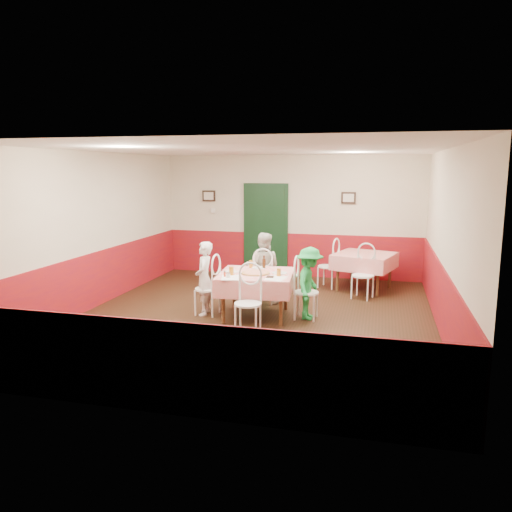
% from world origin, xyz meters
% --- Properties ---
extents(floor, '(7.00, 7.00, 0.00)m').
position_xyz_m(floor, '(0.00, 0.00, 0.00)').
color(floor, black).
rests_on(floor, ground).
extents(ceiling, '(7.00, 7.00, 0.00)m').
position_xyz_m(ceiling, '(0.00, 0.00, 2.80)').
color(ceiling, white).
rests_on(ceiling, back_wall).
extents(back_wall, '(6.00, 0.10, 2.80)m').
position_xyz_m(back_wall, '(0.00, 3.50, 1.40)').
color(back_wall, beige).
rests_on(back_wall, ground).
extents(front_wall, '(6.00, 0.10, 2.80)m').
position_xyz_m(front_wall, '(0.00, -3.50, 1.40)').
color(front_wall, beige).
rests_on(front_wall, ground).
extents(left_wall, '(0.10, 7.00, 2.80)m').
position_xyz_m(left_wall, '(-3.00, 0.00, 1.40)').
color(left_wall, beige).
rests_on(left_wall, ground).
extents(right_wall, '(0.10, 7.00, 2.80)m').
position_xyz_m(right_wall, '(3.00, 0.00, 1.40)').
color(right_wall, beige).
rests_on(right_wall, ground).
extents(wainscot_back, '(6.00, 0.03, 1.00)m').
position_xyz_m(wainscot_back, '(0.00, 3.48, 0.50)').
color(wainscot_back, maroon).
rests_on(wainscot_back, ground).
extents(wainscot_front, '(6.00, 0.03, 1.00)m').
position_xyz_m(wainscot_front, '(0.00, -3.48, 0.50)').
color(wainscot_front, maroon).
rests_on(wainscot_front, ground).
extents(wainscot_left, '(0.03, 7.00, 1.00)m').
position_xyz_m(wainscot_left, '(-2.98, 0.00, 0.50)').
color(wainscot_left, maroon).
rests_on(wainscot_left, ground).
extents(wainscot_right, '(0.03, 7.00, 1.00)m').
position_xyz_m(wainscot_right, '(2.98, 0.00, 0.50)').
color(wainscot_right, maroon).
rests_on(wainscot_right, ground).
extents(door, '(0.96, 0.06, 2.10)m').
position_xyz_m(door, '(-0.60, 3.45, 1.05)').
color(door, black).
rests_on(door, ground).
extents(picture_left, '(0.32, 0.03, 0.26)m').
position_xyz_m(picture_left, '(-2.00, 3.45, 1.85)').
color(picture_left, black).
rests_on(picture_left, back_wall).
extents(picture_right, '(0.32, 0.03, 0.26)m').
position_xyz_m(picture_right, '(1.30, 3.45, 1.85)').
color(picture_right, black).
rests_on(picture_right, back_wall).
extents(thermostat, '(0.10, 0.03, 0.10)m').
position_xyz_m(thermostat, '(-1.90, 3.45, 1.50)').
color(thermostat, white).
rests_on(thermostat, back_wall).
extents(main_table, '(1.34, 1.34, 0.77)m').
position_xyz_m(main_table, '(0.02, 0.08, 0.38)').
color(main_table, red).
rests_on(main_table, ground).
extents(second_table, '(1.39, 1.39, 0.77)m').
position_xyz_m(second_table, '(1.73, 2.50, 0.38)').
color(second_table, red).
rests_on(second_table, ground).
extents(chair_left, '(0.45, 0.45, 0.90)m').
position_xyz_m(chair_left, '(-0.83, -0.01, 0.45)').
color(chair_left, white).
rests_on(chair_left, ground).
extents(chair_right, '(0.43, 0.43, 0.90)m').
position_xyz_m(chair_right, '(0.86, 0.16, 0.45)').
color(chair_right, white).
rests_on(chair_right, ground).
extents(chair_far, '(0.51, 0.51, 0.90)m').
position_xyz_m(chair_far, '(-0.07, 0.92, 0.45)').
color(chair_far, white).
rests_on(chair_far, ground).
extents(chair_near, '(0.43, 0.43, 0.90)m').
position_xyz_m(chair_near, '(0.10, -0.77, 0.45)').
color(chair_near, white).
rests_on(chair_near, ground).
extents(chair_second_a, '(0.52, 0.52, 0.90)m').
position_xyz_m(chair_second_a, '(0.98, 2.50, 0.45)').
color(chair_second_a, white).
rests_on(chair_second_a, ground).
extents(chair_second_b, '(0.52, 0.52, 0.90)m').
position_xyz_m(chair_second_b, '(1.73, 1.75, 0.45)').
color(chair_second_b, white).
rests_on(chair_second_b, ground).
extents(pizza, '(0.51, 0.51, 0.03)m').
position_xyz_m(pizza, '(0.03, 0.01, 0.78)').
color(pizza, '#B74723').
rests_on(pizza, main_table).
extents(plate_left, '(0.27, 0.27, 0.01)m').
position_xyz_m(plate_left, '(-0.39, 0.03, 0.77)').
color(plate_left, white).
rests_on(plate_left, main_table).
extents(plate_right, '(0.27, 0.27, 0.01)m').
position_xyz_m(plate_right, '(0.41, 0.13, 0.77)').
color(plate_right, white).
rests_on(plate_right, main_table).
extents(plate_far, '(0.27, 0.27, 0.01)m').
position_xyz_m(plate_far, '(-0.03, 0.48, 0.77)').
color(plate_far, white).
rests_on(plate_far, main_table).
extents(glass_a, '(0.08, 0.08, 0.14)m').
position_xyz_m(glass_a, '(-0.33, -0.20, 0.83)').
color(glass_a, '#BF7219').
rests_on(glass_a, main_table).
extents(glass_b, '(0.07, 0.07, 0.13)m').
position_xyz_m(glass_b, '(0.44, -0.07, 0.82)').
color(glass_b, '#BF7219').
rests_on(glass_b, main_table).
extents(glass_c, '(0.08, 0.08, 0.13)m').
position_xyz_m(glass_c, '(-0.18, 0.49, 0.82)').
color(glass_c, '#BF7219').
rests_on(glass_c, main_table).
extents(beer_bottle, '(0.06, 0.06, 0.21)m').
position_xyz_m(beer_bottle, '(0.06, 0.48, 0.86)').
color(beer_bottle, '#381C0A').
rests_on(beer_bottle, main_table).
extents(shaker_a, '(0.04, 0.04, 0.09)m').
position_xyz_m(shaker_a, '(-0.34, -0.41, 0.81)').
color(shaker_a, silver).
rests_on(shaker_a, main_table).
extents(shaker_b, '(0.04, 0.04, 0.09)m').
position_xyz_m(shaker_b, '(-0.31, -0.40, 0.81)').
color(shaker_b, silver).
rests_on(shaker_b, main_table).
extents(shaker_c, '(0.04, 0.04, 0.09)m').
position_xyz_m(shaker_c, '(-0.40, -0.34, 0.81)').
color(shaker_c, '#B23319').
rests_on(shaker_c, main_table).
extents(menu_left, '(0.39, 0.46, 0.00)m').
position_xyz_m(menu_left, '(-0.28, -0.38, 0.76)').
color(menu_left, white).
rests_on(menu_left, main_table).
extents(menu_right, '(0.34, 0.43, 0.00)m').
position_xyz_m(menu_right, '(0.42, -0.25, 0.76)').
color(menu_right, white).
rests_on(menu_right, main_table).
extents(wallet, '(0.12, 0.10, 0.02)m').
position_xyz_m(wallet, '(0.33, -0.22, 0.77)').
color(wallet, black).
rests_on(wallet, main_table).
extents(diner_left, '(0.40, 0.52, 1.27)m').
position_xyz_m(diner_left, '(-0.88, -0.01, 0.64)').
color(diner_left, gray).
rests_on(diner_left, ground).
extents(diner_far, '(0.66, 0.52, 1.33)m').
position_xyz_m(diner_far, '(-0.07, 0.97, 0.67)').
color(diner_far, gray).
rests_on(diner_far, ground).
extents(diner_right, '(0.51, 0.82, 1.22)m').
position_xyz_m(diner_right, '(0.91, 0.17, 0.61)').
color(diner_right, gray).
rests_on(diner_right, ground).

